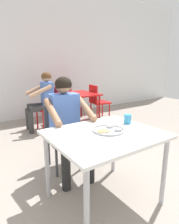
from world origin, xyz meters
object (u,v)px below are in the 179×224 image
object	(u,v)px
drinking_cup	(128,119)
chair_foreground	(61,132)
thali_tray	(108,130)
chair_red_far	(63,98)
patron_background	(43,96)
diner_foreground	(67,119)
chair_red_left	(50,105)
table_background_red	(76,97)
table_foreground	(105,141)
chair_red_right	(97,100)

from	to	relation	value
drinking_cup	chair_foreground	world-z (taller)	chair_foreground
thali_tray	chair_foreground	xyz separation A→B (m)	(-0.10, 0.85, -0.26)
chair_red_far	patron_background	xyz separation A→B (m)	(-0.76, -0.63, 0.21)
diner_foreground	drinking_cup	bearing A→B (deg)	-52.32
chair_foreground	chair_red_left	xyz separation A→B (m)	(0.52, 1.58, 0.03)
thali_tray	chair_foreground	bearing A→B (deg)	96.60
chair_foreground	patron_background	world-z (taller)	patron_background
thali_tray	chair_red_left	distance (m)	2.48
table_background_red	drinking_cup	bearing A→B (deg)	-107.35
table_foreground	chair_red_right	bearing A→B (deg)	55.04
thali_tray	chair_red_right	bearing A→B (deg)	55.79
drinking_cup	patron_background	xyz separation A→B (m)	(-0.05, 2.38, -0.06)
chair_red_far	chair_red_left	bearing A→B (deg)	-133.85
patron_background	drinking_cup	bearing A→B (deg)	-88.74
thali_tray	chair_red_right	xyz separation A→B (m)	(1.67, 2.45, -0.24)
chair_red_right	diner_foreground	bearing A→B (deg)	-134.47
table_foreground	diner_foreground	distance (m)	0.66
thali_tray	table_background_red	world-z (taller)	thali_tray
diner_foreground	chair_red_right	size ratio (longest dim) A/B	1.41
chair_red_left	table_foreground	bearing A→B (deg)	-101.06
thali_tray	chair_red_right	world-z (taller)	chair_red_right
diner_foreground	chair_red_far	xyz separation A→B (m)	(1.15, 2.44, -0.21)
table_foreground	chair_foreground	xyz separation A→B (m)	(-0.04, 0.87, -0.17)
chair_red_far	patron_background	bearing A→B (deg)	-140.58
chair_foreground	chair_red_left	world-z (taller)	chair_red_left
table_background_red	chair_red_right	world-z (taller)	chair_red_right
patron_background	table_foreground	bearing A→B (deg)	-97.65
table_foreground	drinking_cup	xyz separation A→B (m)	(0.38, 0.09, 0.13)
diner_foreground	patron_background	distance (m)	1.85
thali_tray	chair_red_far	xyz separation A→B (m)	(1.03, 3.07, -0.23)
table_foreground	chair_red_left	distance (m)	2.50
diner_foreground	patron_background	world-z (taller)	diner_foreground
thali_tray	chair_red_left	world-z (taller)	chair_red_left
thali_tray	chair_red_left	size ratio (longest dim) A/B	0.35
thali_tray	diner_foreground	world-z (taller)	diner_foreground
chair_red_left	chair_red_right	size ratio (longest dim) A/B	1.03
chair_red_right	patron_background	bearing A→B (deg)	-179.67
table_foreground	chair_red_left	xyz separation A→B (m)	(0.48, 2.45, -0.14)
diner_foreground	chair_red_far	size ratio (longest dim) A/B	1.38
chair_red_far	drinking_cup	bearing A→B (deg)	-103.29
thali_tray	chair_foreground	distance (m)	0.90
diner_foreground	chair_red_right	xyz separation A→B (m)	(1.78, 1.82, -0.22)
patron_background	chair_red_far	bearing A→B (deg)	39.42
table_foreground	table_background_red	world-z (taller)	table_foreground
table_foreground	drinking_cup	distance (m)	0.41
chair_red_right	chair_red_far	bearing A→B (deg)	135.89
chair_foreground	table_background_red	xyz separation A→B (m)	(1.16, 1.58, 0.14)
table_background_red	table_foreground	bearing A→B (deg)	-114.57
table_background_red	chair_red_far	bearing A→B (deg)	92.71
chair_red_far	chair_red_right	bearing A→B (deg)	-44.11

